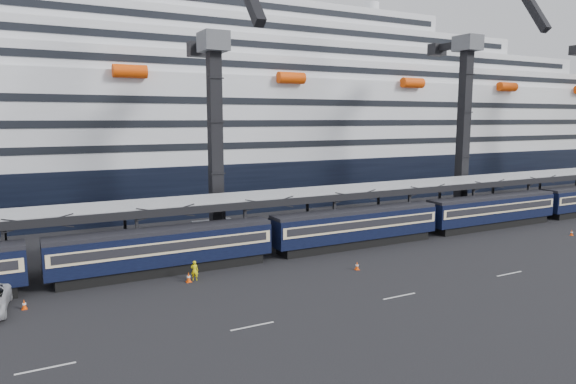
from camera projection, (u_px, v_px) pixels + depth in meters
name	position (u px, v px, depth m)	size (l,w,h in m)	color
ground	(488.00, 260.00, 48.29)	(260.00, 260.00, 0.00)	black
train	(383.00, 222.00, 54.59)	(133.05, 3.00, 4.05)	black
canopy	(394.00, 187.00, 59.80)	(130.00, 6.25, 5.53)	gray
cruise_ship	(267.00, 123.00, 86.31)	(214.09, 28.84, 34.00)	black
crane_dark_near	(216.00, 130.00, 53.66)	(4.50, 17.75, 35.08)	#484B4F
crane_dark_mid	(466.00, 117.00, 68.71)	(4.50, 18.24, 39.64)	#484B4F
worker	(195.00, 270.00, 42.02)	(0.60, 0.40, 1.66)	yellow
traffic_cone_b	(24.00, 304.00, 35.69)	(0.36, 0.36, 0.72)	#F24707
traffic_cone_c	(189.00, 277.00, 41.61)	(0.42, 0.42, 0.85)	#F24707
traffic_cone_d	(357.00, 266.00, 45.01)	(0.38, 0.38, 0.75)	#F24707
traffic_cone_e	(572.00, 233.00, 58.22)	(0.34, 0.34, 0.68)	#F24707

